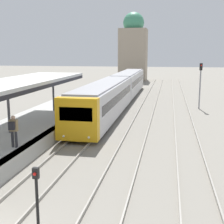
{
  "coord_description": "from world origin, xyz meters",
  "views": [
    {
      "loc": [
        5.53,
        -7.05,
        5.68
      ],
      "look_at": [
        1.7,
        13.78,
        1.63
      ],
      "focal_mm": 50.0,
      "sensor_mm": 36.0,
      "label": 1
    }
  ],
  "objects": [
    {
      "name": "platform_canopy",
      "position": [
        -3.85,
        9.88,
        3.82
      ],
      "size": [
        4.0,
        18.48,
        3.06
      ],
      "color": "beige",
      "rests_on": "station_platform"
    },
    {
      "name": "signal_post_near",
      "position": [
        1.5,
        1.61,
        1.3
      ],
      "size": [
        0.2,
        0.22,
        2.13
      ],
      "color": "black",
      "rests_on": "ground_plane"
    },
    {
      "name": "person_on_platform",
      "position": [
        -2.19,
        7.17,
        1.87
      ],
      "size": [
        0.4,
        0.4,
        1.66
      ],
      "color": "#2D2D33",
      "rests_on": "station_platform"
    },
    {
      "name": "distant_domed_building",
      "position": [
        -1.9,
        57.27,
        6.4
      ],
      "size": [
        5.47,
        5.47,
        13.61
      ],
      "color": "gray",
      "rests_on": "ground_plane"
    },
    {
      "name": "train_near",
      "position": [
        0.0,
        27.25,
        1.71
      ],
      "size": [
        2.71,
        32.88,
        3.08
      ],
      "color": "gold",
      "rests_on": "ground_plane"
    },
    {
      "name": "signal_mast_far",
      "position": [
        8.61,
        25.49,
        2.94
      ],
      "size": [
        0.28,
        0.29,
        4.63
      ],
      "color": "gray",
      "rests_on": "ground_plane"
    }
  ]
}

